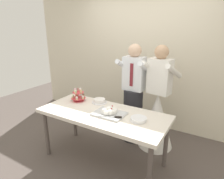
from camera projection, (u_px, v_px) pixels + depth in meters
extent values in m
plane|color=#564C47|center=(104.00, 159.00, 2.93)|extent=(8.00, 8.00, 0.00)
cube|color=beige|center=(145.00, 52.00, 3.70)|extent=(5.20, 0.10, 2.90)
cube|color=silver|center=(103.00, 114.00, 2.70)|extent=(1.80, 0.80, 0.05)
cylinder|color=#564C47|center=(47.00, 133.00, 2.95)|extent=(0.06, 0.06, 0.72)
cylinder|color=#564C47|center=(150.00, 172.00, 2.16)|extent=(0.06, 0.06, 0.72)
cylinder|color=#564C47|center=(75.00, 117.00, 3.48)|extent=(0.06, 0.06, 0.72)
cylinder|color=#564C47|center=(166.00, 144.00, 2.68)|extent=(0.06, 0.06, 0.72)
cylinder|color=#D83F4C|center=(79.00, 100.00, 3.12)|extent=(0.17, 0.17, 0.01)
cylinder|color=#D83F4C|center=(78.00, 94.00, 3.09)|extent=(0.01, 0.01, 0.21)
cylinder|color=#D83F4C|center=(78.00, 98.00, 3.10)|extent=(0.23, 0.23, 0.01)
cylinder|color=#D1B784|center=(83.00, 98.00, 3.06)|extent=(0.04, 0.04, 0.03)
sphere|color=white|center=(83.00, 96.00, 3.05)|extent=(0.04, 0.04, 0.04)
cylinder|color=#D1B784|center=(83.00, 96.00, 3.15)|extent=(0.04, 0.04, 0.03)
sphere|color=brown|center=(83.00, 95.00, 3.14)|extent=(0.04, 0.04, 0.04)
cylinder|color=#D1B784|center=(77.00, 95.00, 3.17)|extent=(0.04, 0.04, 0.03)
sphere|color=#D6B27A|center=(76.00, 94.00, 3.16)|extent=(0.04, 0.04, 0.04)
cylinder|color=#D1B784|center=(73.00, 97.00, 3.09)|extent=(0.04, 0.04, 0.03)
sphere|color=beige|center=(73.00, 96.00, 3.09)|extent=(0.04, 0.04, 0.04)
cylinder|color=#D1B784|center=(77.00, 99.00, 3.02)|extent=(0.04, 0.04, 0.03)
sphere|color=white|center=(77.00, 97.00, 3.01)|extent=(0.04, 0.04, 0.04)
cylinder|color=#D83F4C|center=(78.00, 92.00, 3.08)|extent=(0.18, 0.18, 0.01)
cylinder|color=#D1B784|center=(81.00, 92.00, 3.04)|extent=(0.04, 0.04, 0.03)
sphere|color=#D6B27A|center=(81.00, 91.00, 3.03)|extent=(0.04, 0.04, 0.04)
cylinder|color=#D1B784|center=(80.00, 90.00, 3.12)|extent=(0.04, 0.04, 0.03)
sphere|color=white|center=(80.00, 89.00, 3.12)|extent=(0.04, 0.04, 0.04)
cylinder|color=#D1B784|center=(75.00, 91.00, 3.10)|extent=(0.04, 0.04, 0.03)
sphere|color=#EAB7C6|center=(75.00, 89.00, 3.09)|extent=(0.04, 0.04, 0.04)
cylinder|color=#D1B784|center=(76.00, 92.00, 3.02)|extent=(0.04, 0.04, 0.03)
sphere|color=beige|center=(76.00, 91.00, 3.01)|extent=(0.04, 0.04, 0.04)
cube|color=silver|center=(109.00, 114.00, 2.62)|extent=(0.42, 0.31, 0.02)
sphere|color=white|center=(114.00, 112.00, 2.57)|extent=(0.08, 0.08, 0.08)
sphere|color=white|center=(115.00, 111.00, 2.62)|extent=(0.08, 0.08, 0.08)
sphere|color=white|center=(111.00, 110.00, 2.65)|extent=(0.07, 0.07, 0.07)
sphere|color=white|center=(108.00, 109.00, 2.66)|extent=(0.08, 0.08, 0.08)
sphere|color=white|center=(107.00, 110.00, 2.62)|extent=(0.09, 0.09, 0.09)
sphere|color=white|center=(105.00, 111.00, 2.59)|extent=(0.09, 0.09, 0.09)
sphere|color=white|center=(106.00, 113.00, 2.54)|extent=(0.07, 0.07, 0.07)
sphere|color=white|center=(110.00, 113.00, 2.55)|extent=(0.09, 0.09, 0.09)
sphere|color=white|center=(109.00, 110.00, 2.60)|extent=(0.11, 0.11, 0.11)
sphere|color=#B21923|center=(111.00, 109.00, 2.56)|extent=(0.02, 0.02, 0.02)
sphere|color=#DB474C|center=(108.00, 107.00, 2.62)|extent=(0.02, 0.02, 0.02)
sphere|color=#B21923|center=(112.00, 106.00, 2.63)|extent=(0.02, 0.02, 0.02)
sphere|color=#B21923|center=(110.00, 108.00, 2.57)|extent=(0.02, 0.02, 0.02)
cube|color=silver|center=(107.00, 116.00, 2.50)|extent=(0.22, 0.10, 0.00)
cube|color=black|center=(118.00, 117.00, 2.47)|extent=(0.09, 0.05, 0.02)
cylinder|color=white|center=(138.00, 120.00, 2.45)|extent=(0.21, 0.21, 0.01)
cylinder|color=white|center=(139.00, 119.00, 2.45)|extent=(0.21, 0.21, 0.01)
cylinder|color=white|center=(139.00, 119.00, 2.44)|extent=(0.21, 0.21, 0.01)
cylinder|color=white|center=(139.00, 118.00, 2.44)|extent=(0.21, 0.21, 0.01)
cylinder|color=white|center=(100.00, 102.00, 3.04)|extent=(0.24, 0.24, 0.01)
cylinder|color=white|center=(99.00, 100.00, 3.03)|extent=(0.18, 0.18, 0.05)
cylinder|color=#232328|center=(133.00, 115.00, 3.33)|extent=(0.32, 0.32, 0.92)
cube|color=white|center=(134.00, 74.00, 3.11)|extent=(0.35, 0.21, 0.54)
sphere|color=#D8B293|center=(135.00, 51.00, 3.00)|extent=(0.21, 0.21, 0.21)
cylinder|color=white|center=(124.00, 66.00, 3.17)|extent=(0.09, 0.49, 0.28)
cylinder|color=white|center=(146.00, 68.00, 2.98)|extent=(0.09, 0.49, 0.28)
cube|color=maroon|center=(131.00, 75.00, 3.02)|extent=(0.05, 0.01, 0.36)
cone|color=white|center=(156.00, 120.00, 3.16)|extent=(0.56, 0.56, 0.92)
cube|color=white|center=(160.00, 76.00, 2.93)|extent=(0.37, 0.25, 0.54)
sphere|color=tan|center=(162.00, 52.00, 2.82)|extent=(0.21, 0.21, 0.21)
cylinder|color=white|center=(150.00, 68.00, 3.01)|extent=(0.16, 0.49, 0.28)
cylinder|color=white|center=(174.00, 71.00, 2.77)|extent=(0.16, 0.49, 0.28)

